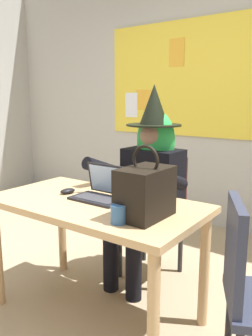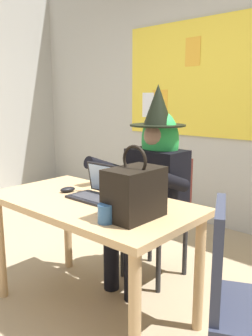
{
  "view_description": "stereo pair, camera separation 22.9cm",
  "coord_description": "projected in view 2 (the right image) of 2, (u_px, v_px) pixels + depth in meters",
  "views": [
    {
      "loc": [
        1.51,
        -1.34,
        1.34
      ],
      "look_at": [
        0.17,
        0.46,
        0.89
      ],
      "focal_mm": 37.11,
      "sensor_mm": 36.0,
      "label": 1
    },
    {
      "loc": [
        1.69,
        -1.19,
        1.34
      ],
      "look_at": [
        0.17,
        0.46,
        0.89
      ],
      "focal_mm": 37.11,
      "sensor_mm": 36.0,
      "label": 2
    }
  ],
  "objects": [
    {
      "name": "ground_plane",
      "position": [
        59.0,
        310.0,
        2.24
      ],
      "size": [
        24.0,
        24.0,
        0.0
      ],
      "primitive_type": "plane",
      "color": "tan"
    },
    {
      "name": "laptop",
      "position": [
        99.0,
        191.0,
        2.14
      ],
      "size": [
        0.33,
        0.23,
        0.2
      ],
      "rotation": [
        0.0,
        0.0,
        0.01
      ],
      "color": "black",
      "rests_on": "desk_main"
    },
    {
      "name": "coffee_mug",
      "position": [
        106.0,
        214.0,
        1.7
      ],
      "size": [
        0.08,
        0.08,
        0.09
      ],
      "primitive_type": "cylinder",
      "color": "#336099",
      "rests_on": "desk_main"
    },
    {
      "name": "wall_back_bulletin",
      "position": [
        225.0,
        85.0,
        3.48
      ],
      "size": [
        5.84,
        2.15,
        2.93
      ],
      "color": "#B2B2AD",
      "rests_on": "ground"
    },
    {
      "name": "handbag",
      "position": [
        134.0,
        192.0,
        1.76
      ],
      "size": [
        0.2,
        0.3,
        0.38
      ],
      "rotation": [
        0.0,
        0.0,
        -0.25
      ],
      "color": "black",
      "rests_on": "desk_main"
    },
    {
      "name": "computer_mouse",
      "position": [
        68.0,
        189.0,
        2.28
      ],
      "size": [
        0.08,
        0.11,
        0.03
      ],
      "primitive_type": "ellipsoid",
      "rotation": [
        0.0,
        0.0,
        -0.22
      ],
      "color": "black",
      "rests_on": "desk_main"
    },
    {
      "name": "desk_main",
      "position": [
        91.0,
        216.0,
        2.11
      ],
      "size": [
        1.32,
        0.73,
        0.74
      ],
      "rotation": [
        0.0,
        0.0,
        0.02
      ],
      "color": "tan",
      "rests_on": "ground"
    },
    {
      "name": "chair_at_desk",
      "position": [
        161.0,
        209.0,
        2.65
      ],
      "size": [
        0.43,
        0.43,
        0.91
      ],
      "rotation": [
        0.0,
        0.0,
        -1.56
      ],
      "color": "#4C1E19",
      "rests_on": "ground"
    },
    {
      "name": "person_costumed",
      "position": [
        152.0,
        175.0,
        2.51
      ],
      "size": [
        0.59,
        0.66,
        1.44
      ],
      "rotation": [
        0.0,
        0.0,
        -1.58
      ],
      "color": "black",
      "rests_on": "ground"
    },
    {
      "name": "chair_extra_corner",
      "position": [
        242.0,
        295.0,
        1.5
      ],
      "size": [
        0.56,
        0.56,
        0.91
      ],
      "rotation": [
        0.0,
        0.0,
        0.46
      ],
      "color": "#2D3347",
      "rests_on": "ground"
    }
  ]
}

